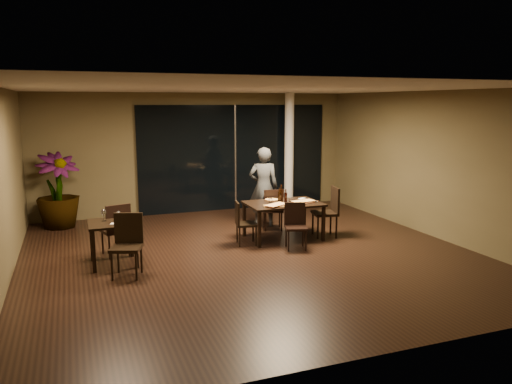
# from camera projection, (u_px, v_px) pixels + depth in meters

# --- Properties ---
(ground) EXTENTS (8.00, 8.00, 0.00)m
(ground) POSITION_uv_depth(u_px,v_px,m) (251.00, 254.00, 9.18)
(ground) COLOR black
(ground) RESTS_ON ground
(wall_back) EXTENTS (8.00, 0.10, 3.00)m
(wall_back) POSITION_uv_depth(u_px,v_px,m) (196.00, 153.00, 12.65)
(wall_back) COLOR brown
(wall_back) RESTS_ON ground
(wall_front) EXTENTS (8.00, 0.10, 3.00)m
(wall_front) POSITION_uv_depth(u_px,v_px,m) (383.00, 225.00, 5.18)
(wall_front) COLOR brown
(wall_front) RESTS_ON ground
(wall_right) EXTENTS (0.10, 8.00, 3.00)m
(wall_right) POSITION_uv_depth(u_px,v_px,m) (434.00, 164.00, 10.31)
(wall_right) COLOR brown
(wall_right) RESTS_ON ground
(ceiling) EXTENTS (8.00, 8.00, 0.04)m
(ceiling) POSITION_uv_depth(u_px,v_px,m) (250.00, 87.00, 8.65)
(ceiling) COLOR silver
(ceiling) RESTS_ON wall_back
(window_panel) EXTENTS (5.00, 0.06, 2.70)m
(window_panel) POSITION_uv_depth(u_px,v_px,m) (235.00, 158.00, 12.94)
(window_panel) COLOR black
(window_panel) RESTS_ON ground
(column) EXTENTS (0.24, 0.24, 3.00)m
(column) POSITION_uv_depth(u_px,v_px,m) (289.00, 151.00, 13.11)
(column) COLOR white
(column) RESTS_ON ground
(main_table) EXTENTS (1.50, 1.00, 0.75)m
(main_table) POSITION_uv_depth(u_px,v_px,m) (283.00, 206.00, 10.14)
(main_table) COLOR black
(main_table) RESTS_ON ground
(side_table) EXTENTS (0.80, 0.80, 0.75)m
(side_table) POSITION_uv_depth(u_px,v_px,m) (113.00, 229.00, 8.52)
(side_table) COLOR black
(side_table) RESTS_ON ground
(chair_main_far) EXTENTS (0.53, 0.53, 0.92)m
(chair_main_far) POSITION_uv_depth(u_px,v_px,m) (273.00, 207.00, 10.84)
(chair_main_far) COLOR black
(chair_main_far) RESTS_ON ground
(chair_main_near) EXTENTS (0.50, 0.50, 0.87)m
(chair_main_near) POSITION_uv_depth(u_px,v_px,m) (295.00, 223.00, 9.53)
(chair_main_near) COLOR black
(chair_main_near) RESTS_ON ground
(chair_main_left) EXTENTS (0.46, 0.46, 0.86)m
(chair_main_left) POSITION_uv_depth(u_px,v_px,m) (243.00, 221.00, 9.75)
(chair_main_left) COLOR black
(chair_main_left) RESTS_ON ground
(chair_main_right) EXTENTS (0.56, 0.56, 1.04)m
(chair_main_right) POSITION_uv_depth(u_px,v_px,m) (329.00, 209.00, 10.35)
(chair_main_right) COLOR black
(chair_main_right) RESTS_ON ground
(chair_side_far) EXTENTS (0.55, 0.55, 0.97)m
(chair_side_far) POSITION_uv_depth(u_px,v_px,m) (117.00, 227.00, 8.98)
(chair_side_far) COLOR black
(chair_side_far) RESTS_ON ground
(chair_side_near) EXTENTS (0.59, 0.59, 1.00)m
(chair_side_near) POSITION_uv_depth(u_px,v_px,m) (127.00, 241.00, 8.01)
(chair_side_near) COLOR black
(chair_side_near) RESTS_ON ground
(diner) EXTENTS (0.71, 0.59, 1.79)m
(diner) POSITION_uv_depth(u_px,v_px,m) (263.00, 187.00, 11.15)
(diner) COLOR #2C2F31
(diner) RESTS_ON ground
(potted_plant) EXTENTS (1.21, 1.21, 1.68)m
(potted_plant) POSITION_uv_depth(u_px,v_px,m) (58.00, 191.00, 11.03)
(potted_plant) COLOR #1F4818
(potted_plant) RESTS_ON ground
(pizza_board_left) EXTENTS (0.55, 0.37, 0.01)m
(pizza_board_left) POSITION_uv_depth(u_px,v_px,m) (276.00, 206.00, 9.79)
(pizza_board_left) COLOR #4F3619
(pizza_board_left) RESTS_ON main_table
(pizza_board_right) EXTENTS (0.69, 0.50, 0.01)m
(pizza_board_right) POSITION_uv_depth(u_px,v_px,m) (303.00, 202.00, 10.14)
(pizza_board_right) COLOR #442615
(pizza_board_right) RESTS_ON main_table
(oblong_pizza_left) EXTENTS (0.51, 0.41, 0.02)m
(oblong_pizza_left) POSITION_uv_depth(u_px,v_px,m) (276.00, 205.00, 9.79)
(oblong_pizza_left) COLOR maroon
(oblong_pizza_left) RESTS_ON pizza_board_left
(oblong_pizza_right) EXTENTS (0.48, 0.28, 0.02)m
(oblong_pizza_right) POSITION_uv_depth(u_px,v_px,m) (303.00, 201.00, 10.14)
(oblong_pizza_right) COLOR maroon
(oblong_pizza_right) RESTS_ON pizza_board_right
(round_pizza) EXTENTS (0.27, 0.27, 0.01)m
(round_pizza) POSITION_uv_depth(u_px,v_px,m) (272.00, 200.00, 10.40)
(round_pizza) COLOR #AF2B13
(round_pizza) RESTS_ON main_table
(bottle_a) EXTENTS (0.07, 0.07, 0.30)m
(bottle_a) POSITION_uv_depth(u_px,v_px,m) (279.00, 195.00, 10.14)
(bottle_a) COLOR black
(bottle_a) RESTS_ON main_table
(bottle_b) EXTENTS (0.06, 0.06, 0.26)m
(bottle_b) POSITION_uv_depth(u_px,v_px,m) (286.00, 196.00, 10.18)
(bottle_b) COLOR black
(bottle_b) RESTS_ON main_table
(bottle_c) EXTENTS (0.08, 0.08, 0.35)m
(bottle_c) POSITION_uv_depth(u_px,v_px,m) (281.00, 193.00, 10.21)
(bottle_c) COLOR black
(bottle_c) RESTS_ON main_table
(tumbler_left) EXTENTS (0.07, 0.07, 0.09)m
(tumbler_left) POSITION_uv_depth(u_px,v_px,m) (271.00, 200.00, 10.15)
(tumbler_left) COLOR white
(tumbler_left) RESTS_ON main_table
(tumbler_right) EXTENTS (0.07, 0.07, 0.09)m
(tumbler_right) POSITION_uv_depth(u_px,v_px,m) (291.00, 199.00, 10.26)
(tumbler_right) COLOR white
(tumbler_right) RESTS_ON main_table
(napkin_near) EXTENTS (0.20, 0.14, 0.01)m
(napkin_near) POSITION_uv_depth(u_px,v_px,m) (313.00, 202.00, 10.20)
(napkin_near) COLOR white
(napkin_near) RESTS_ON main_table
(napkin_far) EXTENTS (0.20, 0.16, 0.01)m
(napkin_far) POSITION_uv_depth(u_px,v_px,m) (303.00, 199.00, 10.53)
(napkin_far) COLOR silver
(napkin_far) RESTS_ON main_table
(wine_glass_a) EXTENTS (0.09, 0.09, 0.20)m
(wine_glass_a) POSITION_uv_depth(u_px,v_px,m) (104.00, 215.00, 8.54)
(wine_glass_a) COLOR white
(wine_glass_a) RESTS_ON side_table
(wine_glass_b) EXTENTS (0.08, 0.08, 0.18)m
(wine_glass_b) POSITION_uv_depth(u_px,v_px,m) (119.00, 217.00, 8.47)
(wine_glass_b) COLOR white
(wine_glass_b) RESTS_ON side_table
(side_napkin) EXTENTS (0.21, 0.16, 0.01)m
(side_napkin) POSITION_uv_depth(u_px,v_px,m) (116.00, 224.00, 8.33)
(side_napkin) COLOR white
(side_napkin) RESTS_ON side_table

